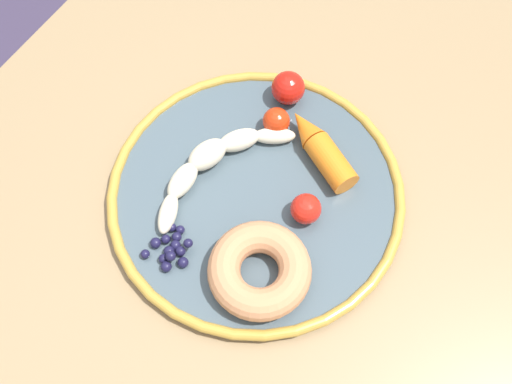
{
  "coord_description": "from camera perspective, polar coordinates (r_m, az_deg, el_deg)",
  "views": [
    {
      "loc": [
        0.21,
        0.15,
        1.35
      ],
      "look_at": [
        -0.05,
        -0.01,
        0.75
      ],
      "focal_mm": 41.82,
      "sensor_mm": 36.0,
      "label": 1
    }
  ],
  "objects": [
    {
      "name": "donut",
      "position": [
        0.62,
        0.34,
        -7.47
      ],
      "size": [
        0.13,
        0.13,
        0.03
      ],
      "primitive_type": "torus",
      "rotation": [
        0.0,
        0.0,
        2.9
      ],
      "color": "tan",
      "rests_on": "plate"
    },
    {
      "name": "plate",
      "position": [
        0.68,
        0.0,
        -0.11
      ],
      "size": [
        0.34,
        0.34,
        0.02
      ],
      "color": "#42525B",
      "rests_on": "dining_table"
    },
    {
      "name": "tomato_near",
      "position": [
        0.7,
        1.96,
        6.81
      ],
      "size": [
        0.03,
        0.03,
        0.03
      ],
      "primitive_type": "sphere",
      "color": "red",
      "rests_on": "plate"
    },
    {
      "name": "ground_plane",
      "position": [
        1.37,
        -0.9,
        -16.26
      ],
      "size": [
        6.0,
        6.0,
        0.0
      ],
      "primitive_type": "plane",
      "color": "#372E46"
    },
    {
      "name": "blueberry_pile",
      "position": [
        0.65,
        -8.15,
        -5.39
      ],
      "size": [
        0.05,
        0.05,
        0.02
      ],
      "color": "#191638",
      "rests_on": "plate"
    },
    {
      "name": "tomato_far",
      "position": [
        0.73,
        3.1,
        9.91
      ],
      "size": [
        0.04,
        0.04,
        0.04
      ],
      "primitive_type": "sphere",
      "color": "red",
      "rests_on": "plate"
    },
    {
      "name": "banana",
      "position": [
        0.68,
        -4.12,
        2.9
      ],
      "size": [
        0.19,
        0.1,
        0.03
      ],
      "color": "beige",
      "rests_on": "plate"
    },
    {
      "name": "carrot_orange",
      "position": [
        0.69,
        6.22,
        4.18
      ],
      "size": [
        0.08,
        0.11,
        0.03
      ],
      "color": "orange",
      "rests_on": "plate"
    },
    {
      "name": "dining_table",
      "position": [
        0.76,
        -1.57,
        -7.32
      ],
      "size": [
        1.0,
        0.78,
        0.74
      ],
      "color": "#8F7450",
      "rests_on": "ground_plane"
    },
    {
      "name": "tomato_mid",
      "position": [
        0.65,
        4.79,
        -1.62
      ],
      "size": [
        0.03,
        0.03,
        0.03
      ],
      "primitive_type": "sphere",
      "color": "red",
      "rests_on": "plate"
    }
  ]
}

